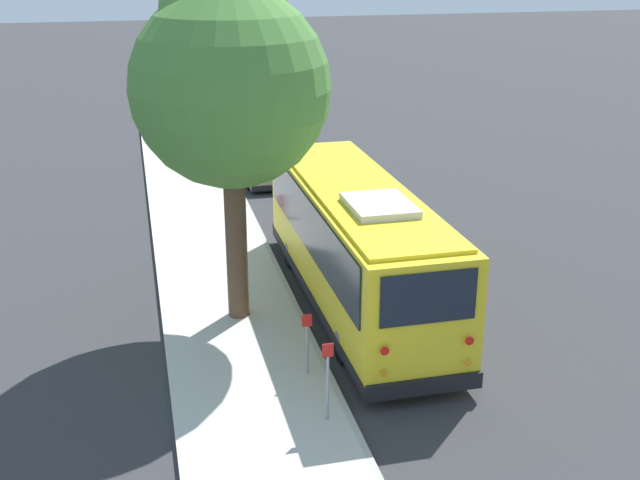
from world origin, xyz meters
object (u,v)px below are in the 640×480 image
parked_sedan_navy (235,125)px  fire_hydrant (241,208)px  shuttle_bus (357,240)px  sign_post_near (328,381)px  parked_sedan_blue (207,79)px  parked_sedan_silver (200,64)px  street_tree (229,74)px  parked_sedan_tan (264,165)px  sign_post_far (307,343)px  parked_sedan_black (219,100)px

parked_sedan_navy → fire_hydrant: bearing=173.6°
shuttle_bus → sign_post_near: shuttle_bus is taller
parked_sedan_blue → parked_sedan_silver: 6.53m
shuttle_bus → sign_post_near: (-5.27, 2.05, -0.81)m
parked_sedan_navy → street_tree: size_ratio=0.52×
shuttle_bus → sign_post_near: size_ratio=6.14×
parked_sedan_navy → street_tree: (-19.70, 2.52, 5.55)m
street_tree → sign_post_near: 7.38m
parked_sedan_tan → sign_post_near: 17.54m
street_tree → sign_post_far: (-3.35, -1.05, -5.25)m
sign_post_near → fire_hydrant: 12.28m
parked_sedan_silver → street_tree: 40.61m
parked_sedan_black → sign_post_far: (-29.43, 1.44, 0.26)m
parked_sedan_black → street_tree: size_ratio=0.54×
parked_sedan_navy → parked_sedan_silver: bearing=-0.5°
parked_sedan_black → fire_hydrant: parked_sedan_black is taller
parked_sedan_navy → parked_sedan_blue: size_ratio=0.95×
shuttle_bus → fire_hydrant: (7.00, 2.03, -1.27)m
parked_sedan_black → street_tree: 26.77m
shuttle_bus → sign_post_far: 4.10m
street_tree → fire_hydrant: (7.07, -1.07, -5.58)m
parked_sedan_black → parked_sedan_silver: 14.06m
parked_sedan_black → parked_sedan_tan: bearing=-176.8°
shuttle_bus → street_tree: bearing=90.8°
parked_sedan_black → parked_sedan_blue: bearing=1.4°
parked_sedan_tan → street_tree: size_ratio=0.51×
parked_sedan_navy → parked_sedan_blue: (13.91, -0.07, 0.01)m
parked_sedan_tan → parked_sedan_navy: (7.45, 0.21, -0.01)m
shuttle_bus → parked_sedan_silver: size_ratio=2.18×
parked_sedan_navy → parked_sedan_silver: parked_sedan_silver is taller
parked_sedan_black → sign_post_near: 31.32m
parked_sedan_black → sign_post_near: sign_post_near is taller
parked_sedan_tan → sign_post_far: sign_post_far is taller
parked_sedan_black → parked_sedan_silver: size_ratio=1.00×
parked_sedan_navy → street_tree: bearing=172.8°
parked_sedan_silver → parked_sedan_navy: bearing=178.3°
shuttle_bus → parked_sedan_silver: 40.09m
parked_sedan_blue → parked_sedan_silver: parked_sedan_silver is taller
shuttle_bus → fire_hydrant: 7.39m
street_tree → sign_post_near: bearing=-168.6°
shuttle_bus → street_tree: size_ratio=1.18×
parked_sedan_blue → sign_post_near: size_ratio=2.86×
sign_post_near → sign_post_far: 1.86m
parked_sedan_blue → fire_hydrant: bearing=172.7°
street_tree → parked_sedan_black: bearing=-5.4°
shuttle_bus → parked_sedan_black: bearing=0.9°
parked_sedan_navy → fire_hydrant: 12.72m
shuttle_bus → street_tree: (-0.07, 3.10, 4.31)m
sign_post_near → parked_sedan_black: bearing=-2.6°
sign_post_near → sign_post_far: bearing=-0.0°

